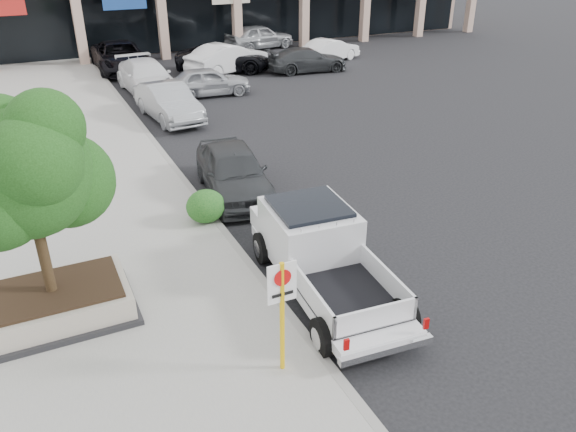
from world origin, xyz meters
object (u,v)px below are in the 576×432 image
object	(u,v)px
planter	(55,303)
pickup_truck	(327,259)
curb_car_a	(234,171)
lot_car_b	(228,58)
curb_car_c	(147,77)
curb_car_d	(120,57)
lot_car_c	(307,60)
no_parking_sign	(282,303)
curb_car_b	(169,102)
planter_tree	(32,170)
lot_car_f	(330,50)
lot_car_e	(259,37)
lot_car_a	(208,81)
lot_car_d	(223,58)

from	to	relation	value
planter	pickup_truck	world-z (taller)	pickup_truck
curb_car_a	lot_car_b	bearing A→B (deg)	78.30
curb_car_c	lot_car_b	world-z (taller)	lot_car_b
curb_car_d	lot_car_c	bearing A→B (deg)	-24.91
no_parking_sign	curb_car_a	bearing A→B (deg)	75.65
curb_car_d	lot_car_c	distance (m)	10.94
curb_car_b	lot_car_b	bearing A→B (deg)	47.95
curb_car_d	lot_car_b	xyz separation A→B (m)	(5.51, -3.12, -0.00)
planter_tree	lot_car_c	world-z (taller)	planter_tree
lot_car_f	curb_car_b	bearing A→B (deg)	103.75
no_parking_sign	pickup_truck	world-z (taller)	no_parking_sign
curb_car_c	lot_car_c	distance (m)	9.56
no_parking_sign	lot_car_f	distance (m)	28.35
curb_car_a	curb_car_d	bearing A→B (deg)	97.39
lot_car_e	lot_car_f	xyz separation A→B (m)	(2.46, -5.66, -0.14)
lot_car_b	lot_car_e	size ratio (longest dim) A/B	1.04
no_parking_sign	lot_car_c	distance (m)	25.26
lot_car_e	lot_car_f	size ratio (longest dim) A/B	1.17
planter	lot_car_a	bearing A→B (deg)	61.67
lot_car_b	lot_car_d	size ratio (longest dim) A/B	0.92
no_parking_sign	lot_car_a	world-z (taller)	no_parking_sign
planter	lot_car_b	distance (m)	23.33
no_parking_sign	curb_car_b	distance (m)	16.72
lot_car_c	planter	bearing A→B (deg)	146.33
lot_car_c	curb_car_c	bearing A→B (deg)	100.55
curb_car_a	curb_car_b	size ratio (longest dim) A/B	0.98
no_parking_sign	lot_car_f	size ratio (longest dim) A/B	0.55
lot_car_d	lot_car_e	world-z (taller)	lot_car_e
curb_car_c	lot_car_e	distance (m)	12.88
curb_car_b	lot_car_b	world-z (taller)	lot_car_b
pickup_truck	curb_car_c	distance (m)	19.49
curb_car_b	lot_car_f	world-z (taller)	curb_car_b
no_parking_sign	planter_tree	bearing A→B (deg)	134.00
curb_car_b	lot_car_b	size ratio (longest dim) A/B	0.93
lot_car_f	lot_car_c	bearing A→B (deg)	109.24
lot_car_b	planter	bearing A→B (deg)	129.92
curb_car_a	lot_car_e	bearing A→B (deg)	72.91
no_parking_sign	lot_car_b	distance (m)	25.11
lot_car_b	curb_car_b	bearing A→B (deg)	122.57
pickup_truck	lot_car_b	size ratio (longest dim) A/B	1.12
curb_car_b	curb_car_c	bearing A→B (deg)	82.05
pickup_truck	planter_tree	bearing A→B (deg)	167.99
lot_car_c	lot_car_f	size ratio (longest dim) A/B	1.12
planter	pickup_truck	size ratio (longest dim) A/B	0.56
lot_car_d	planter_tree	bearing A→B (deg)	174.01
curb_car_b	curb_car_d	world-z (taller)	curb_car_d
planter	curb_car_c	world-z (taller)	curb_car_c
lot_car_c	lot_car_e	size ratio (longest dim) A/B	0.96
curb_car_d	lot_car_c	size ratio (longest dim) A/B	1.28
curb_car_a	curb_car_b	distance (m)	8.59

